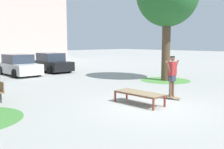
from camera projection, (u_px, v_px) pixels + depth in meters
The scene contains 7 objects.
ground_plane at pixel (150, 106), 9.36m from camera, with size 120.00×120.00×0.00m, color #A8A8A3.
skate_box at pixel (139, 93), 9.58m from camera, with size 0.83×1.93×0.46m.
skateboard at pixel (171, 97), 10.48m from camera, with size 0.25×0.81×0.09m.
skater at pixel (172, 73), 10.36m from camera, with size 1.00×0.30×1.69m.
grass_patch_near_right at pixel (165, 80), 15.71m from camera, with size 3.04×3.04×0.01m, color #519342.
car_white at pixel (19, 66), 18.13m from camera, with size 1.93×4.20×1.50m.
car_black at pixel (51, 63), 20.41m from camera, with size 2.04×4.26×1.50m.
Camera 1 is at (-7.26, -5.73, 2.33)m, focal length 40.62 mm.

